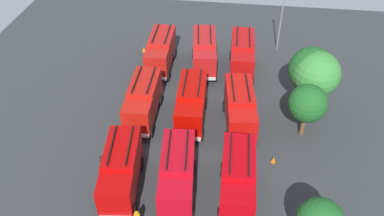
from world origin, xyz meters
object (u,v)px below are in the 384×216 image
(fire_truck_0, at_px, (161,51))
(fire_truck_5, at_px, (177,174))
(firefighter_4, at_px, (226,85))
(traffic_cone_0, at_px, (129,148))
(firefighter_1, at_px, (102,163))
(fire_truck_6, at_px, (242,54))
(tree_1, at_px, (317,74))
(fire_truck_7, at_px, (240,108))
(tree_2, at_px, (308,103))
(traffic_cone_1, at_px, (144,49))
(fire_truck_2, at_px, (121,170))
(fire_truck_4, at_px, (191,103))
(lamppost, at_px, (281,19))
(fire_truck_1, at_px, (143,100))
(traffic_cone_2, at_px, (273,160))
(tree_0, at_px, (311,70))
(fire_truck_3, at_px, (204,51))
(firefighter_0, at_px, (166,40))
(fire_truck_8, at_px, (238,179))

(fire_truck_0, bearing_deg, fire_truck_5, 13.89)
(firefighter_4, bearing_deg, traffic_cone_0, 54.05)
(fire_truck_5, relative_size, firefighter_1, 4.48)
(fire_truck_6, relative_size, tree_1, 1.07)
(fire_truck_7, distance_m, tree_2, 6.09)
(fire_truck_6, relative_size, traffic_cone_1, 11.07)
(fire_truck_5, bearing_deg, fire_truck_7, 147.44)
(fire_truck_2, height_order, fire_truck_6, same)
(firefighter_1, xyz_separation_m, traffic_cone_1, (-19.65, -1.00, -0.59))
(fire_truck_2, bearing_deg, fire_truck_5, 85.50)
(fire_truck_4, distance_m, lamppost, 17.27)
(fire_truck_4, bearing_deg, fire_truck_1, -90.22)
(fire_truck_6, distance_m, firefighter_1, 20.28)
(fire_truck_0, bearing_deg, traffic_cone_2, 41.50)
(fire_truck_6, bearing_deg, tree_1, 43.94)
(tree_0, distance_m, lamppost, 11.57)
(fire_truck_2, bearing_deg, tree_2, 113.17)
(fire_truck_0, height_order, traffic_cone_1, fire_truck_0)
(fire_truck_6, xyz_separation_m, traffic_cone_1, (-2.62, -11.94, -1.82))
(fire_truck_4, distance_m, fire_truck_7, 4.57)
(fire_truck_3, bearing_deg, traffic_cone_2, 21.35)
(firefighter_4, distance_m, traffic_cone_0, 12.78)
(fire_truck_2, distance_m, fire_truck_6, 20.57)
(tree_1, bearing_deg, traffic_cone_2, -26.22)
(fire_truck_7, bearing_deg, tree_2, 78.51)
(fire_truck_1, relative_size, lamppost, 1.03)
(firefighter_1, bearing_deg, tree_2, -165.03)
(fire_truck_5, relative_size, traffic_cone_0, 10.70)
(traffic_cone_0, bearing_deg, fire_truck_5, 51.52)
(traffic_cone_0, relative_size, traffic_cone_1, 1.05)
(tree_0, height_order, lamppost, lamppost)
(fire_truck_7, relative_size, tree_2, 1.38)
(fire_truck_1, height_order, firefighter_0, fire_truck_1)
(fire_truck_8, height_order, firefighter_0, fire_truck_8)
(fire_truck_4, distance_m, fire_truck_8, 10.03)
(firefighter_0, relative_size, tree_2, 0.31)
(tree_0, height_order, traffic_cone_0, tree_0)
(lamppost, bearing_deg, traffic_cone_1, -80.59)
(fire_truck_3, height_order, firefighter_4, fire_truck_3)
(fire_truck_5, height_order, firefighter_1, fire_truck_5)
(fire_truck_8, bearing_deg, traffic_cone_1, -150.90)
(fire_truck_1, distance_m, firefighter_4, 9.34)
(firefighter_1, relative_size, tree_0, 0.24)
(traffic_cone_2, bearing_deg, traffic_cone_0, -88.50)
(fire_truck_5, relative_size, tree_2, 1.37)
(traffic_cone_2, bearing_deg, traffic_cone_1, -137.61)
(firefighter_1, bearing_deg, firefighter_4, -134.41)
(fire_truck_5, bearing_deg, fire_truck_6, 161.15)
(tree_2, relative_size, lamppost, 0.77)
(fire_truck_4, height_order, lamppost, lamppost)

